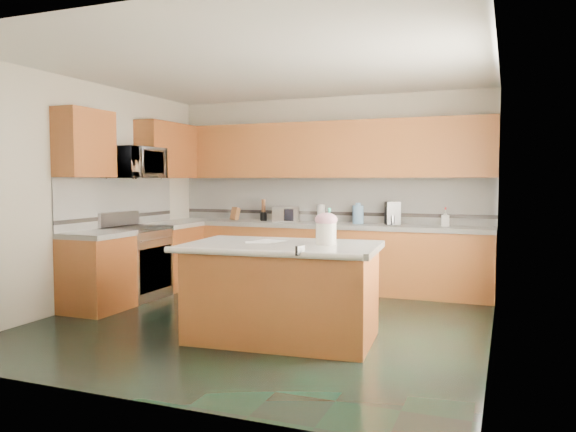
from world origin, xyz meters
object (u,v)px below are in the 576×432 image
at_px(island_base, 283,294).
at_px(coffee_maker, 393,213).
at_px(treat_jar, 326,234).
at_px(island_top, 283,247).
at_px(knife_block, 235,214).
at_px(toaster_oven, 286,214).
at_px(soap_bottle_island, 329,226).

distance_m(island_base, coffee_maker, 2.74).
bearing_deg(island_base, treat_jar, 5.23).
height_order(island_top, knife_block, knife_block).
xyz_separation_m(toaster_oven, coffee_maker, (1.53, 0.03, 0.05)).
relative_size(island_base, toaster_oven, 4.66).
bearing_deg(treat_jar, soap_bottle_island, 94.93).
height_order(treat_jar, soap_bottle_island, soap_bottle_island).
xyz_separation_m(island_top, soap_bottle_island, (0.41, 0.15, 0.20)).
xyz_separation_m(island_top, coffee_maker, (0.54, 2.61, 0.18)).
height_order(knife_block, toaster_oven, toaster_oven).
distance_m(island_base, island_top, 0.46).
distance_m(island_top, coffee_maker, 2.67).
xyz_separation_m(island_top, knife_block, (-1.81, 2.58, 0.12)).
xyz_separation_m(island_base, coffee_maker, (0.54, 2.61, 0.64)).
bearing_deg(island_top, island_base, -4.86).
relative_size(island_base, soap_bottle_island, 5.04).
relative_size(island_top, coffee_maker, 5.81).
distance_m(island_base, toaster_oven, 2.83).
bearing_deg(island_base, soap_bottle_island, 15.57).
xyz_separation_m(island_base, island_top, (-0.00, 0.00, 0.46)).
bearing_deg(coffee_maker, knife_block, 158.43).
distance_m(toaster_oven, coffee_maker, 1.53).
xyz_separation_m(soap_bottle_island, coffee_maker, (0.12, 2.46, -0.01)).
height_order(island_base, coffee_maker, coffee_maker).
distance_m(treat_jar, coffee_maker, 2.54).
bearing_deg(coffee_maker, island_top, -123.91).
xyz_separation_m(island_base, toaster_oven, (-1.00, 2.58, 0.60)).
bearing_deg(soap_bottle_island, toaster_oven, 111.44).
distance_m(soap_bottle_island, coffee_maker, 2.46).
height_order(island_top, toaster_oven, toaster_oven).
height_order(soap_bottle_island, coffee_maker, soap_bottle_island).
bearing_deg(treat_jar, island_top, -161.00).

